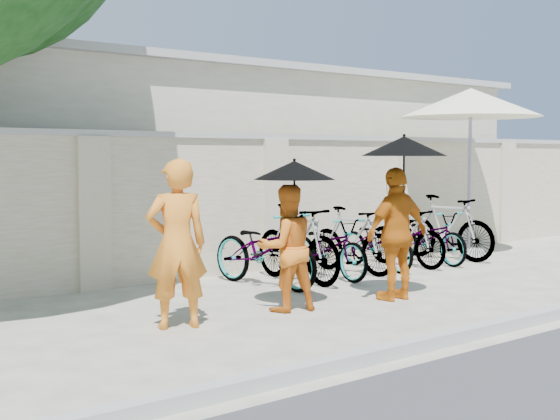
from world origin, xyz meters
TOP-DOWN VIEW (x-y plane):
  - ground at (0.00, 0.00)m, footprint 80.00×80.00m
  - kerb at (0.00, -1.70)m, footprint 40.00×0.16m
  - compound_wall at (1.00, 3.20)m, footprint 20.00×0.30m
  - building_behind at (2.00, 7.00)m, footprint 14.00×6.00m
  - monk_left at (-1.33, 0.49)m, footprint 0.73×0.60m
  - monk_center at (0.09, 0.47)m, footprint 0.80×0.69m
  - parasol_center at (0.14, 0.39)m, footprint 0.91×0.91m
  - monk_right at (1.55, 0.13)m, footprint 0.96×0.43m
  - parasol_right at (1.57, 0.05)m, footprint 1.03×1.03m
  - patio_umbrella at (5.70, 2.21)m, footprint 3.20×3.20m
  - bike_0 at (0.90, 1.90)m, footprint 0.85×1.96m
  - bike_1 at (1.48, 1.90)m, footprint 0.56×1.81m
  - bike_2 at (2.06, 1.91)m, footprint 0.63×1.68m
  - bike_3 at (2.64, 2.00)m, footprint 0.57×1.67m
  - bike_4 at (3.21, 2.04)m, footprint 0.72×1.67m
  - bike_5 at (3.79, 1.96)m, footprint 0.45×1.58m
  - bike_6 at (4.37, 1.99)m, footprint 0.70×1.67m
  - bike_7 at (4.94, 2.10)m, footprint 0.74×1.86m

SIDE VIEW (x-z plane):
  - ground at x=0.00m, z-range 0.00..0.00m
  - kerb at x=0.00m, z-range 0.00..0.12m
  - bike_4 at x=3.21m, z-range 0.00..0.85m
  - bike_6 at x=4.37m, z-range 0.00..0.86m
  - bike_2 at x=2.06m, z-range 0.00..0.88m
  - bike_5 at x=3.79m, z-range 0.00..0.95m
  - bike_3 at x=2.64m, z-range 0.00..0.99m
  - bike_0 at x=0.90m, z-range 0.00..1.00m
  - bike_1 at x=1.48m, z-range 0.00..1.08m
  - bike_7 at x=4.94m, z-range 0.00..1.09m
  - monk_center at x=0.09m, z-range 0.00..1.43m
  - monk_right at x=1.55m, z-range 0.00..1.61m
  - monk_left at x=-1.33m, z-range 0.00..1.72m
  - compound_wall at x=1.00m, z-range 0.00..2.00m
  - parasol_center at x=0.14m, z-range 1.14..2.03m
  - building_behind at x=2.00m, z-range 0.00..3.20m
  - parasol_right at x=1.57m, z-range 1.33..2.39m
  - patio_umbrella at x=5.70m, z-range 1.17..4.09m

